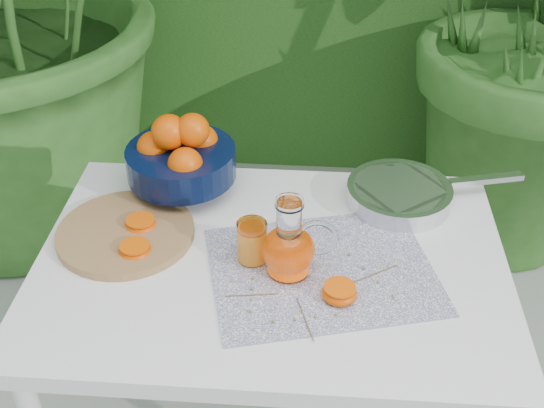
# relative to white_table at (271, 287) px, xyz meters

# --- Properties ---
(potted_plant_right) EXTENTS (2.54, 2.54, 1.80)m
(potted_plant_right) POSITION_rel_white_table_xyz_m (0.74, 1.19, 0.23)
(potted_plant_right) COLOR #2F5C1F
(potted_plant_right) RESTS_ON ground
(white_table) EXTENTS (1.00, 0.70, 0.75)m
(white_table) POSITION_rel_white_table_xyz_m (0.00, 0.00, 0.00)
(white_table) COLOR white
(white_table) RESTS_ON ground
(placemat) EXTENTS (0.53, 0.46, 0.00)m
(placemat) POSITION_rel_white_table_xyz_m (0.11, -0.03, 0.08)
(placemat) COLOR #0E0F4E
(placemat) RESTS_ON white_table
(cutting_board) EXTENTS (0.36, 0.36, 0.02)m
(cutting_board) POSITION_rel_white_table_xyz_m (-0.33, 0.05, 0.09)
(cutting_board) COLOR olive
(cutting_board) RESTS_ON white_table
(fruit_bowl) EXTENTS (0.34, 0.34, 0.21)m
(fruit_bowl) POSITION_rel_white_table_xyz_m (-0.23, 0.25, 0.18)
(fruit_bowl) COLOR black
(fruit_bowl) RESTS_ON white_table
(juice_pitcher) EXTENTS (0.16, 0.11, 0.18)m
(juice_pitcher) POSITION_rel_white_table_xyz_m (0.04, -0.04, 0.15)
(juice_pitcher) COLOR white
(juice_pitcher) RESTS_ON white_table
(juice_tumbler) EXTENTS (0.06, 0.06, 0.09)m
(juice_tumbler) POSITION_rel_white_table_xyz_m (-0.04, -0.01, 0.13)
(juice_tumbler) COLOR white
(juice_tumbler) RESTS_ON white_table
(saute_pan) EXTENTS (0.45, 0.30, 0.05)m
(saute_pan) POSITION_rel_white_table_xyz_m (0.29, 0.23, 0.11)
(saute_pan) COLOR silver
(saute_pan) RESTS_ON white_table
(orange_halves) EXTENTS (0.52, 0.26, 0.03)m
(orange_halves) POSITION_rel_white_table_xyz_m (-0.15, -0.02, 0.10)
(orange_halves) COLOR #F36902
(orange_halves) RESTS_ON white_table
(thyme_sprigs) EXTENTS (0.35, 0.25, 0.01)m
(thyme_sprigs) POSITION_rel_white_table_xyz_m (0.09, -0.11, 0.09)
(thyme_sprigs) COLOR brown
(thyme_sprigs) RESTS_ON white_table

